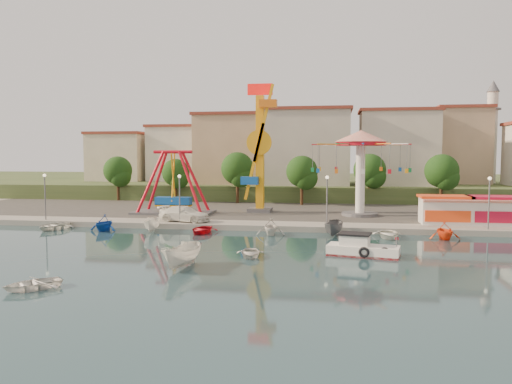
% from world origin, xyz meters
% --- Properties ---
extents(ground, '(200.00, 200.00, 0.00)m').
position_xyz_m(ground, '(0.00, 0.00, 0.00)').
color(ground, '#16363D').
rests_on(ground, ground).
extents(quay_deck, '(200.00, 100.00, 0.60)m').
position_xyz_m(quay_deck, '(0.00, 62.00, 0.30)').
color(quay_deck, '#9E998E').
rests_on(quay_deck, ground).
extents(asphalt_pad, '(90.00, 28.00, 0.01)m').
position_xyz_m(asphalt_pad, '(0.00, 30.00, 0.60)').
color(asphalt_pad, '#4C4944').
rests_on(asphalt_pad, quay_deck).
extents(hill_terrace, '(200.00, 60.00, 3.00)m').
position_xyz_m(hill_terrace, '(0.00, 67.00, 1.50)').
color(hill_terrace, '#384C26').
rests_on(hill_terrace, ground).
extents(pirate_ship_ride, '(10.00, 5.00, 8.00)m').
position_xyz_m(pirate_ship_ride, '(-11.38, 21.06, 4.39)').
color(pirate_ship_ride, '#59595E').
rests_on(pirate_ship_ride, quay_deck).
extents(kamikaze_tower, '(3.88, 3.10, 16.50)m').
position_xyz_m(kamikaze_tower, '(-0.66, 24.17, 8.60)').
color(kamikaze_tower, '#59595E').
rests_on(kamikaze_tower, quay_deck).
extents(wave_swinger, '(11.60, 11.60, 10.40)m').
position_xyz_m(wave_swinger, '(11.86, 22.34, 8.20)').
color(wave_swinger, '#59595E').
rests_on(wave_swinger, quay_deck).
extents(booth_left, '(5.40, 3.78, 3.08)m').
position_xyz_m(booth_left, '(20.53, 16.49, 2.16)').
color(booth_left, white).
rests_on(booth_left, quay_deck).
extents(booth_mid, '(5.40, 3.78, 3.08)m').
position_xyz_m(booth_mid, '(25.53, 16.49, 2.16)').
color(booth_mid, white).
rests_on(booth_mid, quay_deck).
extents(lamp_post_0, '(0.14, 0.14, 5.00)m').
position_xyz_m(lamp_post_0, '(-24.00, 13.00, 3.10)').
color(lamp_post_0, '#59595E').
rests_on(lamp_post_0, quay_deck).
extents(lamp_post_1, '(0.14, 0.14, 5.00)m').
position_xyz_m(lamp_post_1, '(-8.00, 13.00, 3.10)').
color(lamp_post_1, '#59595E').
rests_on(lamp_post_1, quay_deck).
extents(lamp_post_2, '(0.14, 0.14, 5.00)m').
position_xyz_m(lamp_post_2, '(8.00, 13.00, 3.10)').
color(lamp_post_2, '#59595E').
rests_on(lamp_post_2, quay_deck).
extents(lamp_post_3, '(0.14, 0.14, 5.00)m').
position_xyz_m(lamp_post_3, '(24.00, 13.00, 3.10)').
color(lamp_post_3, '#59595E').
rests_on(lamp_post_3, quay_deck).
extents(tree_0, '(4.60, 4.60, 7.19)m').
position_xyz_m(tree_0, '(-26.00, 36.98, 5.47)').
color(tree_0, '#382314').
rests_on(tree_0, quay_deck).
extents(tree_1, '(4.35, 4.35, 6.80)m').
position_xyz_m(tree_1, '(-16.00, 36.24, 5.20)').
color(tree_1, '#382314').
rests_on(tree_1, quay_deck).
extents(tree_2, '(5.02, 5.02, 7.85)m').
position_xyz_m(tree_2, '(-6.00, 35.81, 5.92)').
color(tree_2, '#382314').
rests_on(tree_2, quay_deck).
extents(tree_3, '(4.68, 4.68, 7.32)m').
position_xyz_m(tree_3, '(4.00, 34.36, 5.55)').
color(tree_3, '#382314').
rests_on(tree_3, quay_deck).
extents(tree_4, '(4.86, 4.86, 7.60)m').
position_xyz_m(tree_4, '(14.00, 37.35, 5.75)').
color(tree_4, '#382314').
rests_on(tree_4, quay_deck).
extents(tree_5, '(4.83, 4.83, 7.54)m').
position_xyz_m(tree_5, '(24.00, 35.54, 5.71)').
color(tree_5, '#382314').
rests_on(tree_5, quay_deck).
extents(building_0, '(9.26, 9.53, 11.87)m').
position_xyz_m(building_0, '(-33.37, 46.06, 8.93)').
color(building_0, beige).
rests_on(building_0, hill_terrace).
extents(building_1, '(12.33, 9.01, 8.63)m').
position_xyz_m(building_1, '(-21.33, 51.38, 7.32)').
color(building_1, silver).
rests_on(building_1, hill_terrace).
extents(building_2, '(11.95, 9.28, 11.23)m').
position_xyz_m(building_2, '(-8.19, 51.96, 8.62)').
color(building_2, tan).
rests_on(building_2, hill_terrace).
extents(building_3, '(12.59, 10.50, 9.20)m').
position_xyz_m(building_3, '(5.60, 48.80, 7.60)').
color(building_3, beige).
rests_on(building_3, hill_terrace).
extents(building_4, '(10.75, 9.23, 9.24)m').
position_xyz_m(building_4, '(19.07, 52.20, 7.62)').
color(building_4, beige).
rests_on(building_4, hill_terrace).
extents(building_5, '(12.77, 10.96, 11.21)m').
position_xyz_m(building_5, '(32.37, 50.33, 8.61)').
color(building_5, tan).
rests_on(building_5, hill_terrace).
extents(minaret, '(2.80, 2.80, 18.00)m').
position_xyz_m(minaret, '(36.00, 54.00, 12.55)').
color(minaret, silver).
rests_on(minaret, hill_terrace).
extents(cabin_motorboat, '(5.92, 3.19, 1.97)m').
position_xyz_m(cabin_motorboat, '(10.92, 0.70, 0.53)').
color(cabin_motorboat, white).
rests_on(cabin_motorboat, ground).
extents(rowboat_a, '(2.73, 3.48, 0.66)m').
position_xyz_m(rowboat_a, '(2.23, -1.12, 0.33)').
color(rowboat_a, silver).
rests_on(rowboat_a, ground).
extents(rowboat_b, '(4.02, 4.08, 0.69)m').
position_xyz_m(rowboat_b, '(-9.14, -12.48, 0.35)').
color(rowboat_b, white).
rests_on(rowboat_b, ground).
extents(skiff, '(2.58, 4.88, 1.79)m').
position_xyz_m(skiff, '(-1.90, -5.73, 0.89)').
color(skiff, silver).
rests_on(skiff, ground).
extents(van, '(6.27, 3.67, 1.71)m').
position_xyz_m(van, '(-7.78, 14.00, 1.45)').
color(van, white).
rests_on(van, quay_deck).
extents(moored_boat_0, '(3.83, 4.70, 0.85)m').
position_xyz_m(moored_boat_0, '(-21.09, 9.80, 0.43)').
color(moored_boat_0, silver).
rests_on(moored_boat_0, ground).
extents(moored_boat_1, '(3.10, 3.52, 1.75)m').
position_xyz_m(moored_boat_1, '(-15.35, 9.80, 0.88)').
color(moored_boat_1, '#1349AD').
rests_on(moored_boat_1, ground).
extents(moored_boat_2, '(2.17, 4.12, 1.51)m').
position_xyz_m(moored_boat_2, '(-9.99, 9.80, 0.76)').
color(moored_boat_2, silver).
rests_on(moored_boat_2, ground).
extents(moored_boat_3, '(3.04, 4.05, 0.80)m').
position_xyz_m(moored_boat_3, '(-4.70, 9.80, 0.40)').
color(moored_boat_3, red).
rests_on(moored_boat_3, ground).
extents(moored_boat_4, '(3.22, 3.62, 1.75)m').
position_xyz_m(moored_boat_4, '(2.47, 9.80, 0.87)').
color(moored_boat_4, silver).
rests_on(moored_boat_4, ground).
extents(moored_boat_5, '(2.27, 4.46, 1.64)m').
position_xyz_m(moored_boat_5, '(8.76, 9.80, 0.82)').
color(moored_boat_5, '#545559').
rests_on(moored_boat_5, ground).
extents(moored_boat_6, '(2.92, 4.05, 0.83)m').
position_xyz_m(moored_boat_6, '(13.97, 9.80, 0.41)').
color(moored_boat_6, white).
rests_on(moored_boat_6, ground).
extents(moored_boat_7, '(3.08, 3.49, 1.73)m').
position_xyz_m(moored_boat_7, '(19.17, 9.80, 0.87)').
color(moored_boat_7, '#F74715').
rests_on(moored_boat_7, ground).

